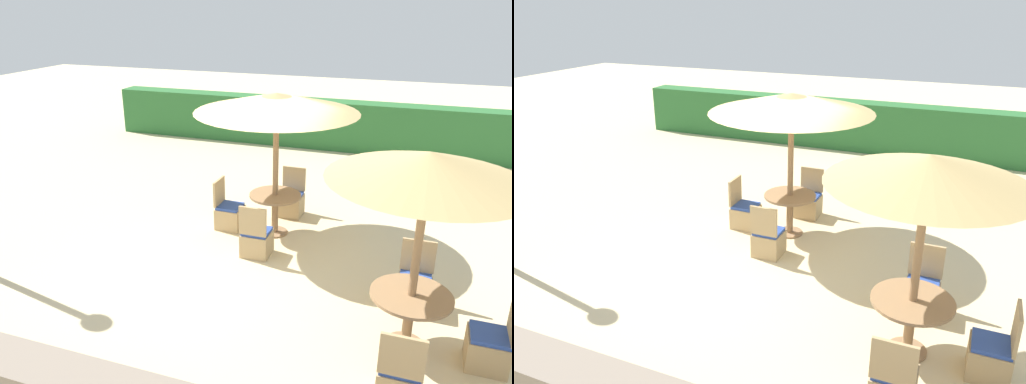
% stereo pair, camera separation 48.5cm
% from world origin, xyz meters
% --- Properties ---
extents(ground_plane, '(40.00, 40.00, 0.00)m').
position_xyz_m(ground_plane, '(0.00, 0.00, 0.00)').
color(ground_plane, beige).
extents(hedge_row, '(13.00, 0.70, 1.35)m').
position_xyz_m(hedge_row, '(0.00, 6.77, 0.68)').
color(hedge_row, '#2D6B33').
rests_on(hedge_row, ground_plane).
extents(parasol_center, '(2.79, 2.79, 2.56)m').
position_xyz_m(parasol_center, '(0.24, 0.95, 2.39)').
color(parasol_center, '#93704C').
rests_on(parasol_center, ground_plane).
extents(round_table_center, '(0.92, 0.92, 0.76)m').
position_xyz_m(round_table_center, '(0.24, 0.95, 0.56)').
color(round_table_center, '#93704C').
rests_on(round_table_center, ground_plane).
extents(patio_chair_center_west, '(0.46, 0.46, 0.93)m').
position_xyz_m(patio_chair_center_west, '(-0.64, 0.90, 0.26)').
color(patio_chair_center_west, tan).
rests_on(patio_chair_center_west, ground_plane).
extents(patio_chair_center_north, '(0.46, 0.46, 0.93)m').
position_xyz_m(patio_chair_center_north, '(0.29, 1.85, 0.26)').
color(patio_chair_center_north, tan).
rests_on(patio_chair_center_north, ground_plane).
extents(patio_chair_center_south, '(0.46, 0.46, 0.93)m').
position_xyz_m(patio_chair_center_south, '(0.20, 0.05, 0.26)').
color(patio_chair_center_south, tan).
rests_on(patio_chair_center_south, ground_plane).
extents(parasol_front_right, '(2.23, 2.23, 2.50)m').
position_xyz_m(parasol_front_right, '(2.71, -1.54, 2.33)').
color(parasol_front_right, '#93704C').
rests_on(parasol_front_right, ground_plane).
extents(round_table_front_right, '(0.97, 0.97, 0.74)m').
position_xyz_m(round_table_front_right, '(2.71, -1.54, 0.56)').
color(round_table_front_right, '#93704C').
rests_on(round_table_front_right, ground_plane).
extents(patio_chair_front_right_east, '(0.46, 0.46, 0.93)m').
position_xyz_m(patio_chair_front_right_east, '(3.63, -1.60, 0.26)').
color(patio_chair_front_right_east, tan).
rests_on(patio_chair_front_right_east, ground_plane).
extents(patio_chair_front_right_south, '(0.46, 0.46, 0.93)m').
position_xyz_m(patio_chair_front_right_south, '(2.69, -2.47, 0.26)').
color(patio_chair_front_right_south, tan).
rests_on(patio_chair_front_right_south, ground_plane).
extents(patio_chair_front_right_north, '(0.46, 0.46, 0.93)m').
position_xyz_m(patio_chair_front_right_north, '(2.75, -0.62, 0.26)').
color(patio_chair_front_right_north, tan).
rests_on(patio_chair_front_right_north, ground_plane).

